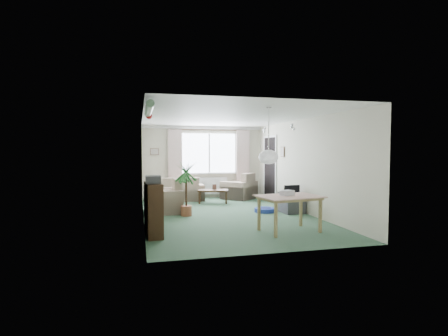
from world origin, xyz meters
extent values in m
plane|color=#32543C|center=(0.00, 0.00, 0.00)|extent=(6.50, 6.50, 0.00)
cube|color=white|center=(0.20, 3.23, 1.50)|extent=(1.80, 0.03, 1.30)
cube|color=black|center=(0.20, 3.15, 2.27)|extent=(2.60, 0.03, 0.03)
cube|color=beige|center=(-0.95, 3.13, 1.27)|extent=(0.45, 0.08, 2.00)
cube|color=beige|center=(1.35, 3.13, 1.27)|extent=(0.45, 0.08, 2.00)
cube|color=white|center=(0.20, 3.19, 0.40)|extent=(1.20, 0.10, 0.55)
cube|color=black|center=(1.99, 2.20, 1.00)|extent=(0.03, 0.95, 2.00)
sphere|color=white|center=(0.20, -2.30, 1.48)|extent=(0.36, 0.36, 0.36)
cylinder|color=#196626|center=(-1.92, -2.30, 2.28)|extent=(1.60, 1.60, 0.12)
sphere|color=silver|center=(1.30, 0.90, 2.22)|extent=(0.20, 0.20, 0.20)
sphere|color=silver|center=(1.60, -0.30, 2.22)|extent=(0.20, 0.20, 0.20)
cube|color=brown|center=(-1.60, 3.23, 1.55)|extent=(0.28, 0.03, 0.22)
cube|color=brown|center=(1.98, 1.20, 1.55)|extent=(0.03, 0.24, 0.30)
cube|color=beige|center=(-0.86, 2.75, 0.37)|extent=(1.51, 0.82, 0.75)
cube|color=beige|center=(1.10, 2.73, 0.43)|extent=(1.31, 1.31, 0.85)
cube|color=#C3AA93|center=(-1.50, 0.76, 0.43)|extent=(0.94, 0.99, 0.87)
cube|color=black|center=(0.08, 2.03, 0.20)|extent=(0.99, 0.71, 0.40)
cube|color=brown|center=(0.12, 2.04, 0.48)|extent=(0.12, 0.05, 0.16)
cube|color=black|center=(-1.84, -1.66, 0.50)|extent=(0.33, 0.83, 1.00)
cube|color=#3E3F44|center=(-1.84, -1.74, 1.07)|extent=(0.28, 0.35, 0.14)
cylinder|color=#1E592F|center=(-0.98, 0.15, 0.66)|extent=(0.70, 0.70, 1.33)
cube|color=tan|center=(0.77, -1.96, 0.34)|extent=(1.21, 0.90, 0.69)
cube|color=silver|center=(0.75, -1.90, 0.75)|extent=(0.30, 0.27, 0.12)
cube|color=#313236|center=(1.70, -0.06, 0.26)|extent=(0.55, 0.59, 0.51)
cylinder|color=#204395|center=(1.06, 0.19, 0.05)|extent=(0.68, 0.68, 0.11)
camera|label=1|loc=(-2.09, -8.27, 1.61)|focal=28.00mm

